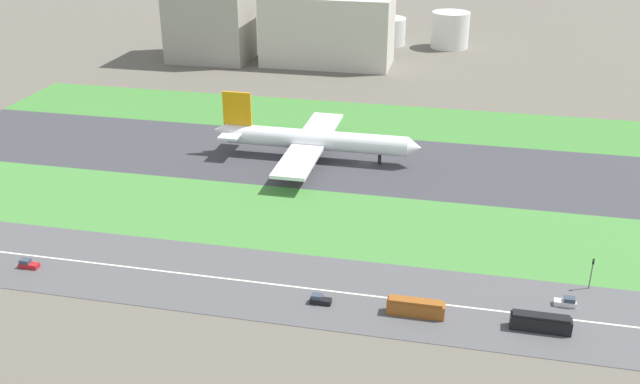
% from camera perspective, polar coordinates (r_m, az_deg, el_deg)
% --- Properties ---
extents(ground_plane, '(800.00, 800.00, 0.00)m').
position_cam_1_polar(ground_plane, '(219.08, 3.61, 2.31)').
color(ground_plane, '#5B564C').
extents(runway, '(280.00, 46.00, 0.10)m').
position_cam_1_polar(runway, '(219.06, 3.61, 2.33)').
color(runway, '#38383D').
rests_on(runway, ground_plane).
extents(grass_median_north, '(280.00, 36.00, 0.10)m').
position_cam_1_polar(grass_median_north, '(257.12, 5.06, 5.71)').
color(grass_median_north, '#3D7A33').
rests_on(grass_median_north, ground_plane).
extents(grass_median_south, '(280.00, 36.00, 0.10)m').
position_cam_1_polar(grass_median_south, '(182.27, 1.57, -2.45)').
color(grass_median_south, '#427F38').
rests_on(grass_median_south, ground_plane).
extents(highway, '(280.00, 28.00, 0.10)m').
position_cam_1_polar(highway, '(155.03, -0.70, -7.71)').
color(highway, '#4C4C4F').
rests_on(highway, ground_plane).
extents(highway_centerline, '(266.00, 0.50, 0.01)m').
position_cam_1_polar(highway_centerline, '(155.00, -0.70, -7.69)').
color(highway_centerline, silver).
rests_on(highway_centerline, highway).
extents(airliner, '(65.00, 56.00, 19.70)m').
position_cam_1_polar(airliner, '(219.77, -0.71, 4.18)').
color(airliner, white).
rests_on(airliner, runway).
extents(car_0, '(4.40, 1.80, 2.00)m').
position_cam_1_polar(car_0, '(175.04, -22.19, -5.34)').
color(car_0, '#B2191E').
rests_on(car_0, highway).
extents(car_3, '(4.40, 1.80, 2.00)m').
position_cam_1_polar(car_3, '(157.52, 18.98, -8.28)').
color(car_3, silver).
rests_on(car_3, highway).
extents(bus_1, '(11.60, 2.50, 3.50)m').
position_cam_1_polar(bus_1, '(147.14, 7.61, -9.09)').
color(bus_1, brown).
rests_on(bus_1, highway).
extents(bus_0, '(11.60, 2.50, 3.50)m').
position_cam_1_polar(bus_0, '(147.94, 17.14, -9.90)').
color(bus_0, black).
rests_on(bus_0, highway).
extents(car_2, '(4.40, 1.80, 2.00)m').
position_cam_1_polar(car_2, '(149.91, -0.02, -8.56)').
color(car_2, black).
rests_on(car_2, highway).
extents(traffic_light, '(0.36, 0.50, 7.20)m').
position_cam_1_polar(traffic_light, '(163.50, 20.78, -5.92)').
color(traffic_light, '#4C4C51').
rests_on(traffic_light, highway).
extents(terminal_building, '(36.27, 33.15, 46.58)m').
position_cam_1_polar(terminal_building, '(341.89, -8.62, 14.30)').
color(terminal_building, '#9E998E').
rests_on(terminal_building, ground_plane).
extents(hangar_building, '(57.46, 26.13, 30.73)m').
position_cam_1_polar(hangar_building, '(328.37, 0.59, 12.73)').
color(hangar_building, beige).
rests_on(hangar_building, ground_plane).
extents(fuel_tank_west, '(18.17, 18.17, 13.20)m').
position_cam_1_polar(fuel_tank_west, '(370.23, 5.38, 12.61)').
color(fuel_tank_west, silver).
rests_on(fuel_tank_west, ground_plane).
extents(fuel_tank_centre, '(18.40, 18.40, 17.36)m').
position_cam_1_polar(fuel_tank_centre, '(367.38, 10.30, 12.56)').
color(fuel_tank_centre, silver).
rests_on(fuel_tank_centre, ground_plane).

